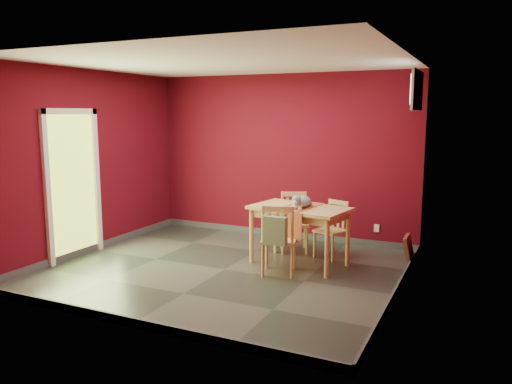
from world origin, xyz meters
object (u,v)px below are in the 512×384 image
at_px(chair_far_right, 333,229).
at_px(tote_bag, 275,231).
at_px(chair_far_left, 294,221).
at_px(cat, 302,199).
at_px(chair_near, 279,239).
at_px(picture_frame, 409,250).
at_px(dining_table, 300,214).

relative_size(chair_far_right, tote_bag, 1.94).
relative_size(chair_far_left, cat, 1.92).
xyz_separation_m(chair_near, picture_frame, (1.46, 1.16, -0.27)).
xyz_separation_m(chair_near, tote_bag, (0.04, -0.22, 0.16)).
relative_size(tote_bag, picture_frame, 1.06).
xyz_separation_m(tote_bag, cat, (0.10, 0.68, 0.29)).
height_order(chair_far_left, picture_frame, chair_far_left).
bearing_deg(chair_far_left, tote_bag, -79.20).
bearing_deg(chair_near, tote_bag, -79.80).
xyz_separation_m(chair_far_right, chair_near, (-0.41, -1.05, 0.05)).
distance_m(chair_far_left, tote_bag, 1.40).
xyz_separation_m(chair_near, cat, (0.14, 0.46, 0.45)).
distance_m(dining_table, chair_near, 0.57).
distance_m(tote_bag, picture_frame, 2.03).
height_order(chair_far_right, chair_near, chair_near).
distance_m(chair_far_left, cat, 0.90).
height_order(cat, picture_frame, cat).
distance_m(dining_table, chair_far_right, 0.68).
xyz_separation_m(dining_table, chair_near, (-0.09, -0.52, -0.23)).
relative_size(chair_near, tote_bag, 2.18).
xyz_separation_m(chair_far_right, picture_frame, (1.06, 0.11, -0.22)).
xyz_separation_m(dining_table, chair_far_left, (-0.31, 0.63, -0.25)).
bearing_deg(picture_frame, chair_far_left, -179.68).
distance_m(cat, picture_frame, 1.66).
bearing_deg(picture_frame, chair_far_right, -174.31).
distance_m(chair_near, picture_frame, 1.89).
xyz_separation_m(chair_far_left, picture_frame, (1.68, 0.01, -0.25)).
relative_size(dining_table, chair_far_right, 1.71).
xyz_separation_m(dining_table, tote_bag, (-0.05, -0.73, -0.08)).
distance_m(chair_far_right, cat, 0.82).
relative_size(dining_table, chair_near, 1.51).
xyz_separation_m(chair_far_left, chair_far_right, (0.63, -0.10, -0.03)).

